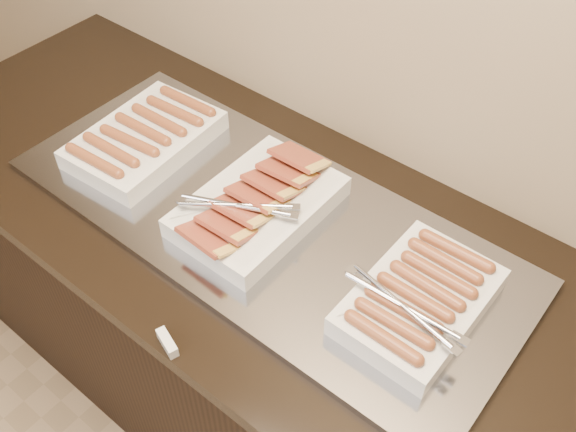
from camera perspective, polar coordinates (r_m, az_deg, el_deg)
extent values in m
cube|color=black|center=(1.82, -1.84, -10.73)|extent=(2.00, 0.70, 0.86)
cube|color=black|center=(1.46, -2.25, -1.12)|extent=(2.06, 0.76, 0.04)
cube|color=#9799A4|center=(1.44, -2.31, -0.30)|extent=(1.20, 0.50, 0.02)
cube|color=silver|center=(1.63, -12.57, 6.65)|extent=(0.26, 0.37, 0.05)
cylinder|color=#94542D|center=(1.55, -16.85, 4.73)|extent=(0.16, 0.04, 0.03)
cylinder|color=#94542D|center=(1.57, -15.48, 5.71)|extent=(0.16, 0.03, 0.03)
cylinder|color=#94542D|center=(1.58, -13.93, 6.53)|extent=(0.16, 0.04, 0.03)
cylinder|color=#94542D|center=(1.61, -12.80, 7.54)|extent=(0.16, 0.03, 0.03)
cylinder|color=#94542D|center=(1.63, -11.40, 8.37)|extent=(0.16, 0.03, 0.03)
cylinder|color=#94542D|center=(1.65, -10.06, 9.18)|extent=(0.16, 0.04, 0.03)
cylinder|color=#94542D|center=(1.68, -8.93, 10.05)|extent=(0.16, 0.03, 0.03)
cube|color=silver|center=(1.42, -2.64, 0.85)|extent=(0.24, 0.37, 0.05)
cube|color=#9A4631|center=(1.33, -6.94, -1.86)|extent=(0.13, 0.09, 0.04)
cube|color=#9A4631|center=(1.35, -5.25, -0.73)|extent=(0.12, 0.09, 0.04)
cube|color=#9A4631|center=(1.38, -4.08, 0.64)|extent=(0.13, 0.09, 0.04)
cube|color=#9A4631|center=(1.40, -2.73, 1.85)|extent=(0.13, 0.09, 0.04)
cube|color=#9A4631|center=(1.42, -1.31, 2.95)|extent=(0.12, 0.09, 0.04)
cube|color=#9A4631|center=(1.45, 0.01, 4.04)|extent=(0.13, 0.10, 0.04)
cube|color=#9A4631|center=(1.48, 0.98, 5.26)|extent=(0.12, 0.09, 0.04)
cube|color=silver|center=(1.28, 11.57, -7.45)|extent=(0.22, 0.33, 0.05)
cylinder|color=#94542D|center=(1.18, 8.46, -10.63)|extent=(0.14, 0.03, 0.03)
cylinder|color=#94542D|center=(1.20, 9.39, -9.39)|extent=(0.14, 0.03, 0.03)
cylinder|color=#94542D|center=(1.22, 10.23, -8.15)|extent=(0.14, 0.03, 0.03)
cylinder|color=#94542D|center=(1.24, 11.23, -7.08)|extent=(0.14, 0.03, 0.03)
cylinder|color=#94542D|center=(1.26, 12.26, -6.07)|extent=(0.15, 0.03, 0.03)
cylinder|color=#94542D|center=(1.29, 13.25, -5.09)|extent=(0.14, 0.03, 0.03)
cylinder|color=#94542D|center=(1.31, 13.78, -3.91)|extent=(0.14, 0.03, 0.03)
cylinder|color=#94542D|center=(1.33, 14.74, -3.02)|extent=(0.14, 0.03, 0.03)
cube|color=silver|center=(1.26, -10.68, -11.01)|extent=(0.06, 0.04, 0.02)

